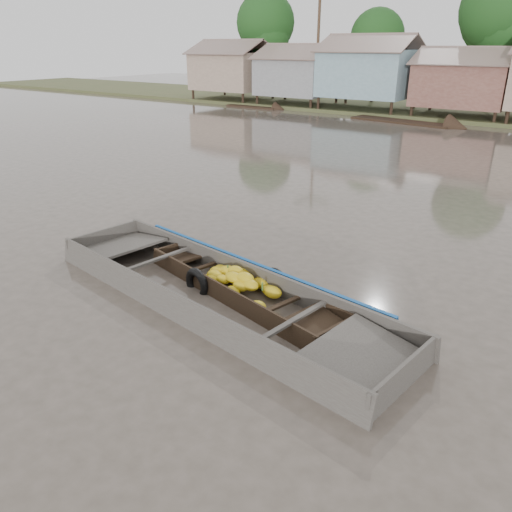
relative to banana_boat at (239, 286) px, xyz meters
The scene contains 3 objects.
ground 0.89m from the banana_boat, 48.39° to the right, with size 120.00×120.00×0.00m, color #494137.
banana_boat is the anchor object (origin of this frame).
viewer_boat 0.62m from the banana_boat, 96.52° to the right, with size 8.45×3.27×0.66m.
Camera 1 is at (4.99, -6.63, 4.71)m, focal length 35.00 mm.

